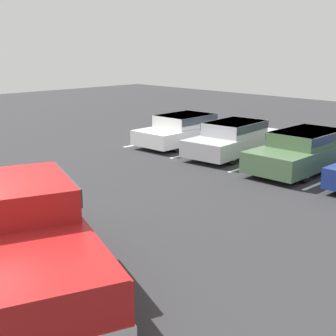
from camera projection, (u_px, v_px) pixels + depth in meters
name	position (u px, v px, depth m)	size (l,w,h in m)	color
stall_stripe_a	(160.00, 140.00, 20.01)	(0.12, 4.03, 0.01)	white
stall_stripe_b	(207.00, 150.00, 18.17)	(0.12, 4.03, 0.01)	white
stall_stripe_c	(265.00, 162.00, 16.33)	(0.12, 4.03, 0.01)	white
pickup_truck	(19.00, 233.00, 7.87)	(6.13, 3.81, 1.73)	#A51919
parked_sedan_a	(184.00, 129.00, 19.03)	(1.97, 4.29, 1.22)	silver
parked_sedan_b	(234.00, 137.00, 17.19)	(2.13, 4.42, 1.24)	#B7BABF
parked_sedan_c	(306.00, 149.00, 15.21)	(1.90, 4.76, 1.27)	#4C6B47
traffic_cone	(13.00, 191.00, 12.14)	(0.43, 0.43, 0.58)	black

